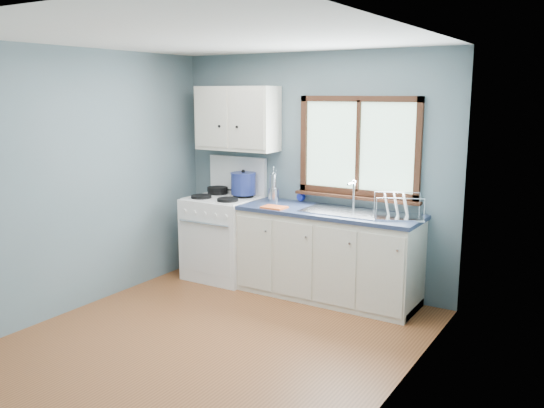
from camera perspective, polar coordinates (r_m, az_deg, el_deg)
The scene contains 19 objects.
floor at distance 5.06m, azimuth -6.01°, elevation -13.52°, with size 3.20×3.60×0.02m, color brown.
ceiling at distance 4.62m, azimuth -6.66°, elevation 16.23°, with size 3.20×3.60×0.02m, color white.
wall_back at distance 6.19m, azimuth 4.04°, elevation 3.24°, with size 3.20×0.02×2.50m, color slate.
wall_front at distance 3.47m, azimuth -25.03°, elevation -3.95°, with size 3.20×0.02×2.50m, color slate.
wall_left at distance 5.80m, azimuth -18.99°, elevation 2.14°, with size 0.02×3.60×2.50m, color slate.
wall_right at distance 3.92m, azimuth 12.63°, elevation -1.56°, with size 0.02×3.60×2.50m, color slate.
gas_range at distance 6.55m, azimuth -4.83°, elevation -3.09°, with size 0.76×0.69×1.36m.
base_cabinets at distance 5.93m, azimuth 5.54°, elevation -5.45°, with size 1.85×0.60×0.88m.
countertop at distance 5.81m, azimuth 5.63°, elevation -0.81°, with size 1.89×0.64×0.04m, color #1E2943.
sink at distance 5.74m, azimuth 7.24°, elevation -1.40°, with size 0.84×0.46×0.44m.
window at distance 5.90m, azimuth 8.52°, elevation 4.97°, with size 1.36×0.10×1.03m.
upper_cabinets at distance 6.42m, azimuth -3.48°, elevation 8.46°, with size 0.95×0.35×0.70m.
skillet at distance 6.68m, azimuth -5.41°, elevation 1.48°, with size 0.37×0.28×0.05m.
stockpot at distance 6.44m, azimuth -2.86°, elevation 2.07°, with size 0.37×0.37×0.28m.
utensil_crock at distance 6.23m, azimuth 0.18°, elevation 0.96°, with size 0.14×0.14×0.37m.
thermos at distance 6.20m, azimuth 0.10°, elevation 1.59°, with size 0.07×0.07×0.30m, color silver.
soap_bottle at distance 6.21m, azimuth 2.76°, elevation 1.34°, with size 0.09×0.09×0.24m, color #1928B2.
dish_towel at distance 5.87m, azimuth 0.22°, elevation -0.33°, with size 0.24×0.17×0.02m, color orange.
dish_rack at distance 5.54m, azimuth 12.30°, elevation -0.71°, with size 0.56×0.50×0.24m.
Camera 1 is at (2.84, -3.62, 2.08)m, focal length 38.00 mm.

